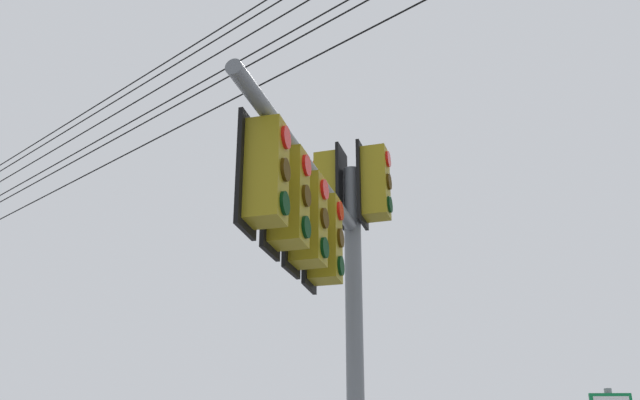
# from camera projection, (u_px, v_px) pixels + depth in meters

# --- Properties ---
(signal_mast_assembly) EXTENTS (1.66, 3.84, 6.19)m
(signal_mast_assembly) POSITION_uv_depth(u_px,v_px,m) (328.00, 255.00, 7.96)
(signal_mast_assembly) COLOR slate
(signal_mast_assembly) RESTS_ON ground
(overhead_wire_span) EXTENTS (20.06, 20.06, 2.23)m
(overhead_wire_span) POSITION_uv_depth(u_px,v_px,m) (284.00, 26.00, 11.35)
(overhead_wire_span) COLOR black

